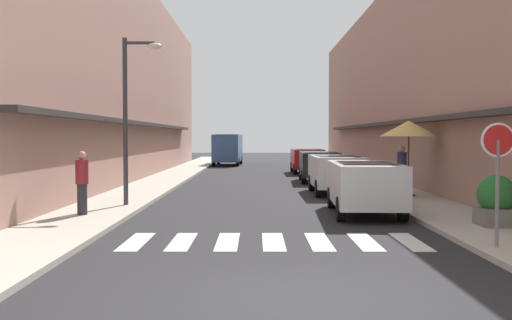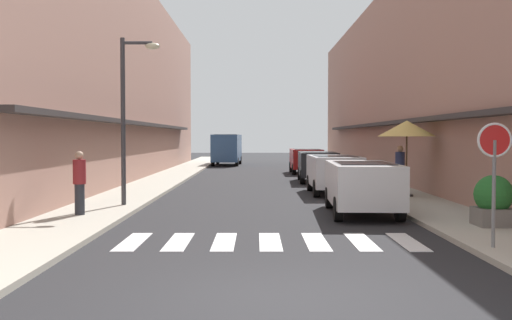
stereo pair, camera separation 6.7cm
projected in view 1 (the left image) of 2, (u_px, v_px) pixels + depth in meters
ground_plane at (261, 184)px, 28.07m from camera, size 109.97×109.97×0.00m
sidewalk_left at (157, 183)px, 28.05m from camera, size 2.25×69.98×0.12m
sidewalk_right at (366, 183)px, 28.09m from camera, size 2.25×69.98×0.12m
building_row_left at (86, 77)px, 29.34m from camera, size 5.50×46.99×10.18m
building_row_right at (436, 84)px, 29.42m from camera, size 5.50×46.99×9.48m
crosswalk at (271, 242)px, 12.58m from camera, size 6.15×2.20×0.01m
parked_car_near at (362, 182)px, 17.01m from camera, size 1.96×4.48×1.47m
parked_car_mid at (333, 170)px, 23.14m from camera, size 1.81×4.10×1.47m
parked_car_far at (317, 163)px, 29.26m from camera, size 1.92×4.20×1.47m
parked_car_distant at (305, 158)px, 36.09m from camera, size 1.82×3.95×1.47m
delivery_van at (225, 147)px, 46.64m from camera, size 2.17×5.47×2.37m
round_street_sign at (495, 152)px, 11.27m from camera, size 0.65×0.07×2.33m
street_lamp at (129, 102)px, 18.29m from camera, size 1.19×0.28×5.04m
cafe_umbrella at (406, 129)px, 21.01m from camera, size 2.01×2.01×2.63m
planter_corner at (494, 201)px, 14.07m from camera, size 0.89×0.89×1.18m
pedestrian_walking_near at (79, 181)px, 16.02m from camera, size 0.34×0.34×1.68m
pedestrian_walking_far at (399, 168)px, 21.88m from camera, size 0.34×0.34×1.75m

